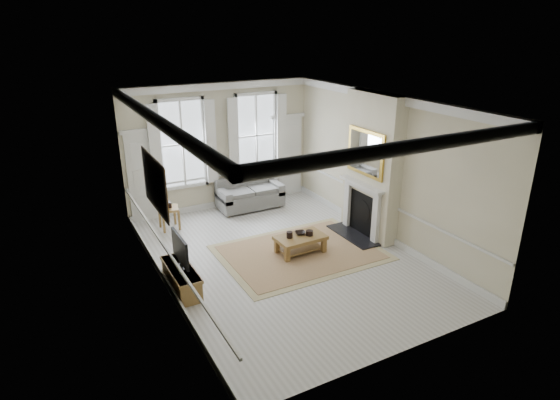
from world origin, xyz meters
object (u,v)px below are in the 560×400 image
sofa (249,195)px  coffee_table (300,239)px  tv_stand (182,279)px  side_table (169,212)px

sofa → coffee_table: bearing=-92.8°
coffee_table → tv_stand: (-2.78, -0.24, -0.10)m
sofa → coffee_table: size_ratio=1.58×
side_table → coffee_table: (2.20, -2.68, -0.12)m
tv_stand → coffee_table: bearing=4.9°
coffee_table → tv_stand: 2.80m
sofa → coffee_table: sofa is taller
sofa → tv_stand: (-2.93, -3.29, -0.12)m
side_table → coffee_table: 3.47m
tv_stand → sofa: bearing=48.3°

